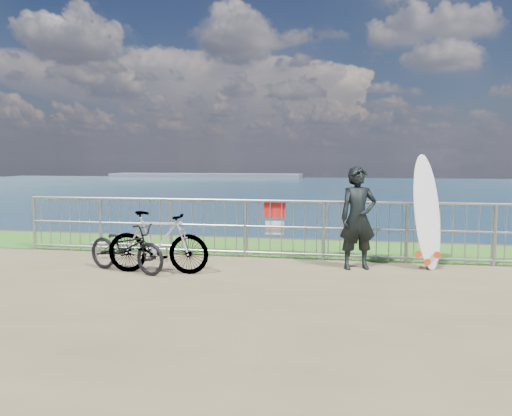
% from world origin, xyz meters
% --- Properties ---
extents(grass_strip, '(120.00, 120.00, 0.00)m').
position_xyz_m(grass_strip, '(0.00, 2.70, 0.01)').
color(grass_strip, '#337821').
rests_on(grass_strip, ground).
extents(seascape, '(260.00, 260.00, 5.00)m').
position_xyz_m(seascape, '(-43.75, 147.49, -4.03)').
color(seascape, brown).
rests_on(seascape, ground).
extents(railing, '(10.06, 0.10, 1.13)m').
position_xyz_m(railing, '(0.02, 1.60, 0.58)').
color(railing, gray).
rests_on(railing, ground).
extents(surfer, '(0.74, 0.60, 1.76)m').
position_xyz_m(surfer, '(1.62, 0.95, 0.88)').
color(surfer, black).
rests_on(surfer, ground).
extents(surfboard, '(0.68, 0.65, 1.99)m').
position_xyz_m(surfboard, '(2.78, 1.21, 0.92)').
color(surfboard, white).
rests_on(surfboard, ground).
extents(bicycle_near, '(1.71, 1.06, 0.85)m').
position_xyz_m(bicycle_near, '(-2.20, -0.01, 0.42)').
color(bicycle_near, black).
rests_on(bicycle_near, ground).
extents(bicycle_far, '(1.74, 0.55, 1.04)m').
position_xyz_m(bicycle_far, '(-1.65, 0.01, 0.52)').
color(bicycle_far, black).
rests_on(bicycle_far, ground).
extents(bike_rack, '(1.60, 0.05, 0.34)m').
position_xyz_m(bike_rack, '(-2.52, 0.87, 0.28)').
color(bike_rack, gray).
rests_on(bike_rack, ground).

